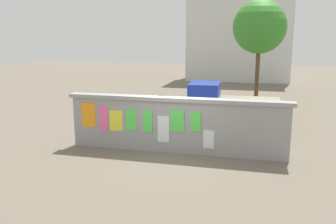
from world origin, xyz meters
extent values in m
plane|color=#6B6051|center=(0.00, 8.00, 0.00)|extent=(60.00, 60.00, 0.00)
cube|color=gray|center=(0.00, 0.00, 0.84)|extent=(7.05, 0.30, 1.69)
cube|color=gray|center=(0.00, 0.00, 1.75)|extent=(7.25, 0.42, 0.12)
cube|color=orange|center=(-2.96, -0.16, 1.11)|extent=(0.50, 0.02, 0.83)
cube|color=#F9599E|center=(-2.43, -0.16, 1.01)|extent=(0.29, 0.03, 0.87)
cube|color=yellow|center=(-1.98, -0.16, 0.97)|extent=(0.45, 0.04, 0.70)
cube|color=#4CD84C|center=(-1.45, -0.16, 1.03)|extent=(0.35, 0.01, 0.69)
cube|color=#4CD84C|center=(-0.88, -0.16, 1.01)|extent=(0.32, 0.03, 0.74)
cube|color=silver|center=(-0.36, -0.16, 0.79)|extent=(0.38, 0.02, 0.87)
cube|color=#4CD84C|center=(0.09, -0.16, 1.09)|extent=(0.44, 0.03, 0.70)
cube|color=#4CD84C|center=(0.68, -0.16, 1.10)|extent=(0.32, 0.03, 0.62)
cube|color=silver|center=(1.10, -0.16, 0.55)|extent=(0.34, 0.01, 0.59)
cylinder|color=black|center=(0.34, 2.83, 0.35)|extent=(0.71, 0.22, 0.70)
cylinder|color=black|center=(0.30, 4.13, 0.35)|extent=(0.71, 0.22, 0.70)
cylinder|color=black|center=(2.84, 2.90, 0.35)|extent=(0.71, 0.22, 0.70)
cylinder|color=black|center=(2.80, 4.20, 0.35)|extent=(0.71, 0.22, 0.70)
cube|color=#1933A5|center=(0.42, 3.48, 1.10)|extent=(1.24, 1.53, 1.50)
cube|color=gray|center=(2.22, 3.54, 0.80)|extent=(2.44, 1.57, 0.90)
cylinder|color=black|center=(-1.60, 1.18, 0.30)|extent=(0.61, 0.14, 0.60)
cylinder|color=black|center=(-2.90, 1.28, 0.30)|extent=(0.61, 0.16, 0.60)
cube|color=#1933A5|center=(-2.25, 1.23, 0.58)|extent=(1.01, 0.31, 0.32)
cube|color=black|center=(-2.45, 1.25, 0.76)|extent=(0.57, 0.26, 0.10)
cube|color=#262626|center=(-1.70, 1.19, 0.85)|extent=(0.08, 0.56, 0.03)
cylinder|color=black|center=(-2.54, 3.16, 0.33)|extent=(0.66, 0.15, 0.66)
cylinder|color=black|center=(-1.50, 3.34, 0.33)|extent=(0.66, 0.15, 0.66)
cube|color=#1933A5|center=(-2.02, 3.25, 0.51)|extent=(0.94, 0.20, 0.06)
cylinder|color=#1933A5|center=(-1.87, 3.27, 0.73)|extent=(0.03, 0.03, 0.40)
cube|color=black|center=(-1.87, 3.27, 0.93)|extent=(0.21, 0.11, 0.05)
cube|color=black|center=(-2.49, 3.17, 0.88)|extent=(0.11, 0.44, 0.03)
cylinder|color=black|center=(-2.60, 5.45, 0.33)|extent=(0.65, 0.19, 0.66)
cylinder|color=black|center=(-1.58, 5.21, 0.33)|extent=(0.65, 0.19, 0.66)
cube|color=#197233|center=(-2.09, 5.33, 0.51)|extent=(0.93, 0.26, 0.06)
cylinder|color=#197233|center=(-1.94, 5.30, 0.73)|extent=(0.04, 0.04, 0.40)
cube|color=black|center=(-1.94, 5.30, 0.93)|extent=(0.21, 0.12, 0.05)
cube|color=black|center=(-2.55, 5.44, 0.88)|extent=(0.14, 0.44, 0.03)
cylinder|color=#BF6626|center=(0.17, 1.07, 0.40)|extent=(0.12, 0.12, 0.80)
cylinder|color=#BF6626|center=(0.30, 1.19, 0.40)|extent=(0.12, 0.12, 0.80)
cylinder|color=#BF6626|center=(0.23, 1.13, 1.10)|extent=(0.48, 0.48, 0.60)
sphere|color=#8C664C|center=(0.23, 1.13, 1.51)|extent=(0.22, 0.22, 0.22)
cylinder|color=brown|center=(2.47, 10.91, 1.58)|extent=(0.24, 0.24, 3.17)
sphere|color=#338127|center=(2.47, 10.91, 4.25)|extent=(3.08, 3.08, 3.08)
cube|color=silver|center=(0.80, 20.86, 3.66)|extent=(8.47, 4.33, 7.33)
camera|label=1|loc=(2.46, -10.79, 3.69)|focal=37.94mm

